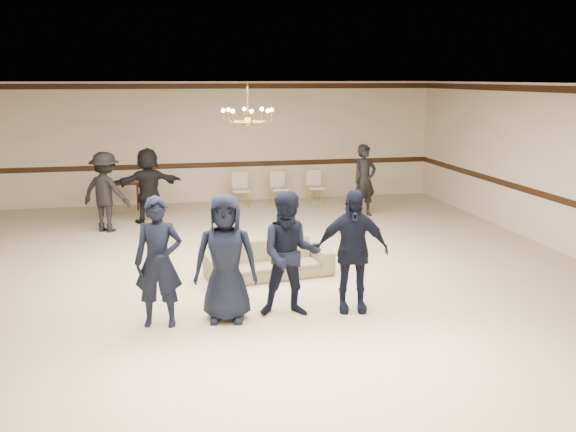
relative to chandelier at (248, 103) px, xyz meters
name	(u,v)px	position (x,y,z in m)	size (l,w,h in m)	color
room	(258,186)	(0.00, -1.00, -1.28)	(12.01, 14.01, 3.21)	beige
chair_rail	(216,165)	(0.00, 5.99, -1.88)	(12.00, 0.02, 0.14)	black
crown_molding	(214,86)	(0.00, 5.99, 0.21)	(12.00, 0.02, 0.14)	black
chandelier	(248,103)	(0.00, 0.00, 0.00)	(0.94, 0.94, 0.89)	#AF8838
boy_a	(159,262)	(-1.61, -2.60, -1.99)	(0.65, 0.43, 1.78)	black
boy_b	(226,258)	(-0.71, -2.60, -1.99)	(0.87, 0.57, 1.78)	black
boy_c	(290,254)	(0.19, -2.60, -1.99)	(0.86, 0.67, 1.78)	black
boy_d	(352,251)	(1.09, -2.60, -1.99)	(1.04, 0.43, 1.78)	black
settee	(269,259)	(0.21, -0.80, -2.57)	(2.11, 0.82, 0.62)	#837D57
adult_left	(106,192)	(-2.68, 3.09, -2.00)	(1.13, 0.65, 1.74)	black
adult_mid	(148,185)	(-1.78, 3.79, -2.00)	(1.62, 0.52, 1.74)	black
adult_right	(364,181)	(3.32, 3.39, -2.00)	(0.64, 0.42, 1.74)	black
banquet_chair_left	(241,190)	(0.55, 5.16, -2.43)	(0.43, 0.43, 0.88)	beige
banquet_chair_mid	(279,188)	(1.55, 5.16, -2.43)	(0.43, 0.43, 0.88)	beige
banquet_chair_right	(315,187)	(2.55, 5.16, -2.43)	(0.43, 0.43, 0.88)	beige
console_table	(123,196)	(-2.45, 5.36, -2.52)	(0.84, 0.35, 0.70)	#351D11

